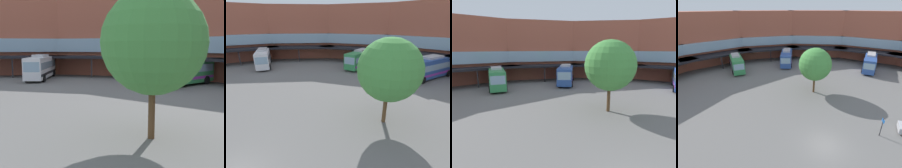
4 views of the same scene
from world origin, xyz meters
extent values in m
cube|color=#AD5942|center=(32.31, 21.14, 6.43)|extent=(14.24, 17.38, 12.85)
cube|color=#8CADC6|center=(31.80, 20.81, 5.14)|extent=(13.52, 16.10, 2.25)
cube|color=black|center=(28.12, 18.40, 3.21)|extent=(12.57, 16.28, 0.40)
cylinder|color=#2D2D33|center=(26.78, 17.53, 1.61)|extent=(0.20, 0.20, 3.21)
cube|color=#AD5942|center=(21.63, 31.98, 6.43)|extent=(17.31, 14.41, 12.85)
cube|color=#8CADC6|center=(21.30, 31.48, 5.14)|extent=(16.05, 13.66, 2.25)
cube|color=black|center=(18.83, 27.84, 3.21)|extent=(16.19, 12.75, 0.40)
cylinder|color=#2D2D33|center=(17.94, 26.51, 1.61)|extent=(0.20, 0.20, 3.21)
cube|color=#AD5942|center=(7.60, 37.85, 6.43)|extent=(17.69, 9.20, 12.85)
cube|color=#8CADC6|center=(7.49, 37.26, 5.14)|extent=(16.09, 9.10, 2.25)
cube|color=black|center=(6.62, 32.95, 3.21)|extent=(17.30, 7.24, 0.40)
cylinder|color=#2D2D33|center=(6.30, 31.38, 1.61)|extent=(0.20, 0.20, 3.21)
cube|color=#AD5942|center=(-7.60, 37.85, 6.43)|extent=(17.69, 9.20, 12.85)
cube|color=#8CADC6|center=(-7.49, 37.26, 5.14)|extent=(16.09, 9.10, 2.25)
cube|color=black|center=(-6.62, 32.95, 3.21)|extent=(17.30, 7.24, 0.40)
cylinder|color=#2D2D33|center=(-6.30, 31.38, 1.61)|extent=(0.20, 0.20, 3.21)
cube|color=#2D519E|center=(9.50, 28.04, 1.87)|extent=(7.49, 10.38, 3.04)
cube|color=#8CADC6|center=(9.50, 28.04, 2.24)|extent=(7.22, 9.86, 0.97)
cube|color=purple|center=(9.50, 28.04, 1.02)|extent=(7.41, 10.21, 0.36)
cube|color=#8CADC6|center=(6.90, 23.54, 2.24)|extent=(2.03, 1.24, 1.34)
cube|color=#B2B2B7|center=(9.50, 28.04, 3.57)|extent=(3.46, 4.18, 0.36)
cylinder|color=black|center=(8.84, 24.31, 0.55)|extent=(0.81, 1.10, 1.10)
cylinder|color=black|center=(6.60, 25.60, 0.55)|extent=(0.81, 1.10, 1.10)
cylinder|color=black|center=(12.41, 30.49, 0.55)|extent=(0.81, 1.10, 1.10)
cylinder|color=black|center=(10.17, 31.78, 0.55)|extent=(0.81, 1.10, 1.10)
cylinder|color=black|center=(21.59, 13.67, 0.55)|extent=(1.07, 0.89, 1.10)
cylinder|color=black|center=(28.01, 18.33, 0.55)|extent=(1.07, 0.89, 1.10)
cube|color=#338C4C|center=(-3.32, 29.42, 1.85)|extent=(3.27, 10.45, 2.99)
cube|color=#8CADC6|center=(-3.32, 29.42, 2.21)|extent=(3.27, 9.83, 0.96)
cube|color=purple|center=(-3.32, 29.42, 1.01)|extent=(3.28, 10.24, 0.36)
cube|color=#8CADC6|center=(-3.74, 24.35, 2.21)|extent=(2.15, 0.29, 1.32)
cube|color=#B2B2B7|center=(-3.32, 29.42, 3.52)|extent=(2.00, 3.83, 0.36)
cylinder|color=black|center=(-2.39, 25.84, 0.55)|extent=(0.39, 1.12, 1.10)
cylinder|color=black|center=(-4.82, 26.04, 0.55)|extent=(0.39, 1.12, 1.10)
cylinder|color=black|center=(-1.82, 32.81, 0.55)|extent=(0.39, 1.12, 1.10)
cylinder|color=black|center=(-4.26, 33.01, 0.55)|extent=(0.39, 1.12, 1.10)
cylinder|color=brown|center=(6.24, 11.05, 1.81)|extent=(0.36, 0.36, 3.62)
sphere|color=#479342|center=(6.24, 11.05, 5.13)|extent=(5.48, 5.48, 5.48)
camera|label=1|loc=(14.86, 0.04, 4.88)|focal=42.78mm
camera|label=2|loc=(9.03, -2.84, 8.96)|focal=26.39mm
camera|label=3|loc=(-6.97, -4.68, 6.97)|focal=29.96mm
camera|label=4|loc=(-9.85, -10.50, 13.86)|focal=26.82mm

